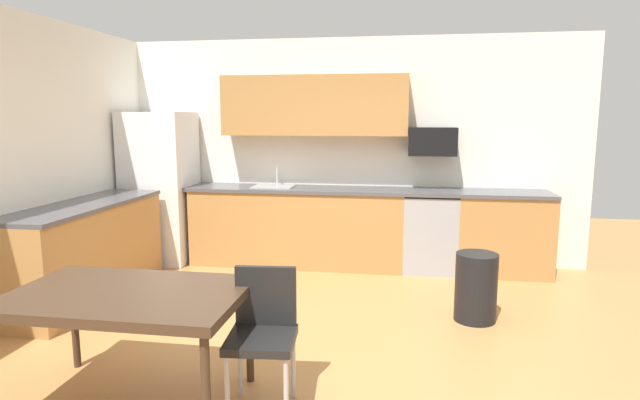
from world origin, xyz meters
TOP-DOWN VIEW (x-y plane):
  - ground_plane at (0.00, 0.00)m, footprint 12.00×12.00m
  - wall_back at (0.00, 2.65)m, footprint 5.80×0.10m
  - cabinet_run_back at (-0.49, 2.30)m, footprint 2.53×0.60m
  - cabinet_run_back_right at (1.89, 2.30)m, footprint 1.02×0.60m
  - cabinet_run_left at (-2.30, 0.80)m, footprint 0.60×2.00m
  - countertop_back at (0.00, 2.30)m, footprint 4.80×0.64m
  - countertop_left at (-2.30, 0.80)m, footprint 0.64×2.00m
  - upper_cabinets_back at (-0.30, 2.43)m, footprint 2.20×0.34m
  - refrigerator at (-2.18, 2.22)m, footprint 0.76×0.70m
  - oven_range at (1.08, 2.30)m, footprint 0.60×0.60m
  - microwave at (1.08, 2.40)m, footprint 0.54×0.36m
  - sink_basin at (-0.78, 2.30)m, footprint 0.48×0.40m
  - sink_faucet at (-0.78, 2.48)m, footprint 0.02×0.02m
  - dining_table at (-0.86, -0.96)m, footprint 1.40×0.90m
  - chair_near_table at (-0.05, -0.84)m, footprint 0.43×0.43m
  - trash_bin at (1.41, 0.79)m, footprint 0.36×0.36m

SIDE VIEW (x-z plane):
  - ground_plane at x=0.00m, z-range 0.00..0.00m
  - trash_bin at x=1.41m, z-range 0.00..0.60m
  - cabinet_run_back at x=-0.49m, z-range 0.00..0.90m
  - cabinet_run_back_right at x=1.89m, z-range 0.00..0.90m
  - cabinet_run_left at x=-2.30m, z-range 0.00..0.90m
  - oven_range at x=1.08m, z-range 0.00..0.91m
  - chair_near_table at x=-0.05m, z-range 0.08..0.93m
  - dining_table at x=-0.86m, z-range 0.30..1.03m
  - sink_basin at x=-0.78m, z-range 0.81..0.95m
  - refrigerator at x=-2.18m, z-range 0.00..1.82m
  - countertop_back at x=0.00m, z-range 0.90..0.94m
  - countertop_left at x=-2.30m, z-range 0.90..0.94m
  - sink_faucet at x=-0.78m, z-range 0.92..1.16m
  - wall_back at x=0.00m, z-range 0.00..2.70m
  - microwave at x=1.08m, z-range 1.33..1.65m
  - upper_cabinets_back at x=-0.30m, z-range 1.55..2.25m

